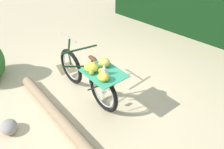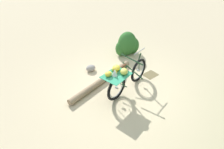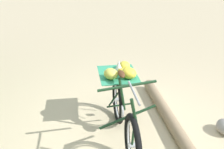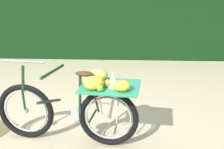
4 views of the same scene
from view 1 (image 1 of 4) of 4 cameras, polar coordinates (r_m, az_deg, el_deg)
The scene contains 5 objects.
ground_plane at distance 4.64m, azimuth -5.19°, elevation -4.59°, with size 60.00×60.00×0.00m, color beige.
bicycle at distance 4.26m, azimuth -5.42°, elevation -0.33°, with size 1.80×0.85×1.03m.
fallen_log at distance 4.16m, azimuth -12.83°, elevation -9.45°, with size 0.18×0.18×2.53m, color #937A5B.
path_stone at distance 4.20m, azimuth -23.34°, elevation -11.37°, with size 0.32×0.26×0.20m, color gray.
leaf_litter_patch at distance 5.45m, azimuth -10.78°, elevation 1.51°, with size 0.44×0.36×0.01m, color olive.
Camera 1 is at (3.38, -1.24, 2.93)m, focal length 38.43 mm.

